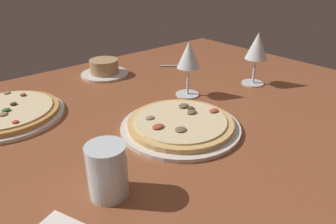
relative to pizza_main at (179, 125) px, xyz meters
The scene contains 8 objects.
dining_table 9.47cm from the pizza_main, 87.77° to the left, with size 150.00×110.00×4.00cm, color brown.
pizza_main is the anchor object (origin of this frame).
pizza_side 45.72cm from the pizza_main, 131.27° to the left, with size 29.21×29.21×3.39cm.
ramekin_on_saucer 47.10cm from the pizza_main, 81.97° to the left, with size 16.70×16.70×5.66cm.
wine_glass_far 24.21cm from the pizza_main, 40.79° to the left, with size 7.21×7.21×16.51cm.
wine_glass_near 41.62cm from the pizza_main, ahead, with size 7.30×7.30×17.02cm.
water_glass 26.86cm from the pizza_main, 160.33° to the right, with size 7.05×7.05×9.91cm.
spoon 49.30cm from the pizza_main, 46.64° to the left, with size 10.13×8.90×1.00cm.
Camera 1 is at (-45.88, -57.48, 41.56)cm, focal length 33.28 mm.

